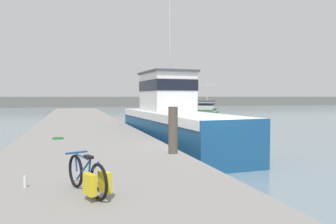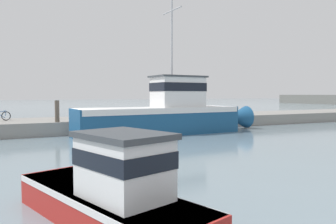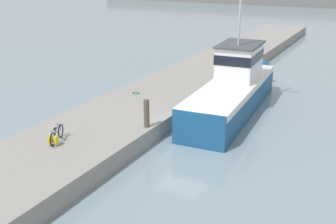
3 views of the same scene
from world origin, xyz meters
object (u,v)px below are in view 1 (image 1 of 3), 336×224
object	(u,v)px
fishing_boat_main	(171,119)
water_bottle_on_curb	(25,182)
bicycle_touring	(90,177)
boat_blue_far	(207,112)
mooring_post	(173,130)

from	to	relation	value
fishing_boat_main	water_bottle_on_curb	bearing A→B (deg)	-124.33
bicycle_touring	water_bottle_on_curb	world-z (taller)	bicycle_touring
boat_blue_far	fishing_boat_main	bearing A→B (deg)	92.84
fishing_boat_main	bicycle_touring	bearing A→B (deg)	-117.34
bicycle_touring	fishing_boat_main	bearing A→B (deg)	45.20
boat_blue_far	bicycle_touring	size ratio (longest dim) A/B	4.01
fishing_boat_main	boat_blue_far	distance (m)	22.60
boat_blue_far	water_bottle_on_curb	size ratio (longest dim) A/B	27.14
boat_blue_far	mooring_post	bearing A→B (deg)	95.83
bicycle_touring	water_bottle_on_curb	xyz separation A→B (m)	(-1.20, 0.88, -0.21)
boat_blue_far	mooring_post	distance (m)	30.20
boat_blue_far	bicycle_touring	world-z (taller)	boat_blue_far
mooring_post	boat_blue_far	bearing A→B (deg)	64.82
boat_blue_far	water_bottle_on_curb	distance (m)	34.55
fishing_boat_main	bicycle_touring	size ratio (longest dim) A/B	8.91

